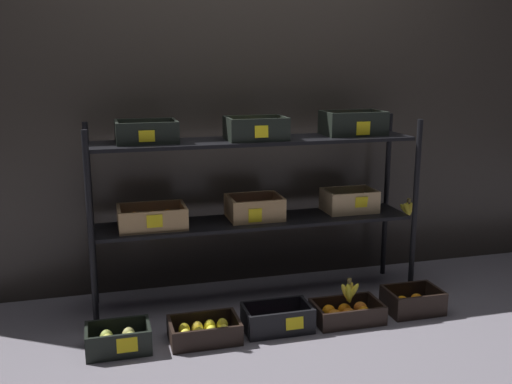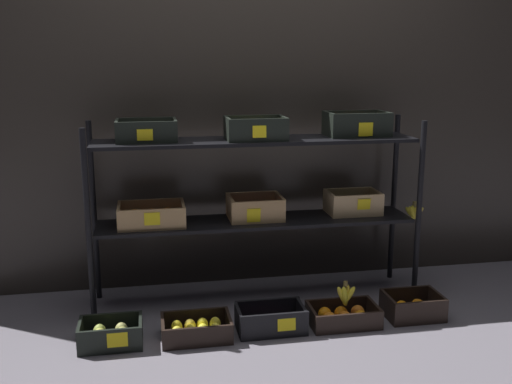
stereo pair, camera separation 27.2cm
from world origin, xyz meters
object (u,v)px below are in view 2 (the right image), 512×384
(display_rack, at_px, (256,179))
(crate_ground_orange, at_px, (343,316))
(crate_ground_pear, at_px, (111,335))
(crate_ground_plum, at_px, (270,322))
(crate_ground_lemon, at_px, (196,330))
(crate_ground_rightmost_orange, at_px, (412,308))
(banana_bunch_loose, at_px, (345,295))

(display_rack, height_order, crate_ground_orange, display_rack)
(display_rack, xyz_separation_m, crate_ground_orange, (0.40, -0.44, -0.68))
(crate_ground_pear, distance_m, crate_ground_plum, 0.81)
(crate_ground_lemon, distance_m, crate_ground_plum, 0.39)
(crate_ground_pear, distance_m, crate_ground_rightmost_orange, 1.62)
(crate_ground_orange, bearing_deg, banana_bunch_loose, 4.69)
(crate_ground_lemon, bearing_deg, crate_ground_pear, 179.72)
(crate_ground_lemon, xyz_separation_m, banana_bunch_loose, (0.80, 0.02, 0.12))
(crate_ground_rightmost_orange, xyz_separation_m, banana_bunch_loose, (-0.40, -0.02, 0.11))
(display_rack, relative_size, banana_bunch_loose, 14.21)
(crate_ground_plum, bearing_deg, crate_ground_rightmost_orange, 1.53)
(display_rack, xyz_separation_m, crate_ground_rightmost_orange, (0.80, -0.42, -0.67))
(crate_ground_orange, bearing_deg, crate_ground_lemon, -178.61)
(crate_ground_orange, relative_size, crate_ground_rightmost_orange, 1.21)
(crate_ground_rightmost_orange, bearing_deg, display_rack, 152.39)
(crate_ground_plum, bearing_deg, crate_ground_pear, -179.21)
(crate_ground_rightmost_orange, height_order, banana_bunch_loose, banana_bunch_loose)
(crate_ground_plum, bearing_deg, banana_bunch_loose, 0.91)
(crate_ground_pear, bearing_deg, crate_ground_lemon, -0.28)
(crate_ground_orange, distance_m, crate_ground_rightmost_orange, 0.41)
(display_rack, relative_size, crate_ground_pear, 6.32)
(display_rack, bearing_deg, crate_ground_pear, -151.00)
(crate_ground_orange, distance_m, banana_bunch_loose, 0.12)
(display_rack, distance_m, crate_ground_plum, 0.81)
(crate_ground_plum, xyz_separation_m, banana_bunch_loose, (0.41, 0.01, 0.12))
(crate_ground_plum, relative_size, banana_bunch_loose, 2.56)
(crate_ground_pear, xyz_separation_m, banana_bunch_loose, (1.23, 0.02, 0.11))
(banana_bunch_loose, bearing_deg, display_rack, 133.06)
(crate_ground_lemon, bearing_deg, banana_bunch_loose, 1.43)
(crate_ground_pear, bearing_deg, display_rack, 29.00)
(crate_ground_lemon, relative_size, banana_bunch_loose, 2.56)
(display_rack, bearing_deg, crate_ground_lemon, -130.76)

